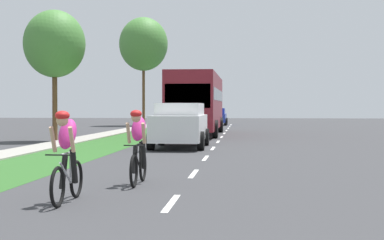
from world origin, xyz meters
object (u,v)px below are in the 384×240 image
at_px(suv_white, 180,124).
at_px(street_tree_far, 143,44).
at_px(cyclist_lead, 67,155).
at_px(bus_maroon, 197,101).
at_px(street_tree_near, 55,44).
at_px(sedan_blue, 216,117).
at_px(cyclist_trailing, 138,146).

relative_size(suv_white, street_tree_far, 0.50).
distance_m(cyclist_lead, suv_white, 13.38).
bearing_deg(bus_maroon, cyclist_lead, -90.59).
xyz_separation_m(street_tree_near, street_tree_far, (0.22, 22.84, 2.47)).
bearing_deg(sedan_blue, suv_white, -90.08).
bearing_deg(cyclist_lead, sedan_blue, 89.35).
height_order(cyclist_trailing, suv_white, suv_white).
height_order(bus_maroon, street_tree_far, street_tree_far).
bearing_deg(bus_maroon, suv_white, -88.98).
relative_size(cyclist_trailing, bus_maroon, 0.15).
bearing_deg(suv_white, street_tree_near, 150.42).
distance_m(sedan_blue, street_tree_far, 9.11).
height_order(suv_white, street_tree_far, street_tree_far).
relative_size(bus_maroon, sedan_blue, 2.70).
bearing_deg(cyclist_trailing, street_tree_far, 99.89).
height_order(cyclist_lead, suv_white, suv_white).
distance_m(cyclist_lead, bus_maroon, 24.14).
distance_m(suv_white, sedan_blue, 28.58).
height_order(sedan_blue, street_tree_near, street_tree_near).
xyz_separation_m(bus_maroon, street_tree_far, (-5.99, 15.73, 5.11)).
height_order(cyclist_trailing, bus_maroon, bus_maroon).
bearing_deg(sedan_blue, cyclist_lead, -90.65).
xyz_separation_m(cyclist_lead, suv_white, (0.44, 13.37, 0.14)).
bearing_deg(street_tree_near, bus_maroon, 48.87).
bearing_deg(cyclist_lead, street_tree_near, 109.31).
relative_size(cyclist_trailing, street_tree_far, 0.18).
distance_m(cyclist_trailing, suv_white, 10.99).
xyz_separation_m(bus_maroon, street_tree_near, (-6.21, -7.11, 2.63)).
bearing_deg(street_tree_far, cyclist_trailing, -80.11).
bearing_deg(suv_white, cyclist_lead, -91.88).
bearing_deg(cyclist_lead, suv_white, 88.12).
relative_size(bus_maroon, street_tree_far, 1.23).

